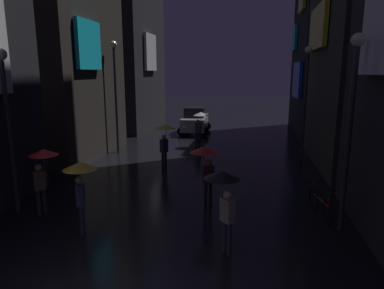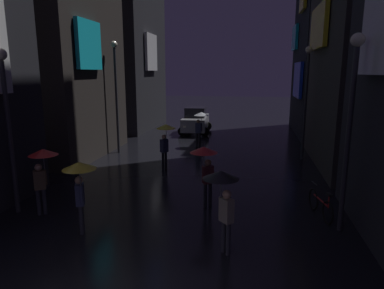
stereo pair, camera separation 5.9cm
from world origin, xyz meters
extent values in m
cube|color=#2D2826|center=(-7.50, 12.50, 7.06)|extent=(4.00, 7.01, 14.13)
cube|color=#19D8F2|center=(-5.35, 11.18, 5.71)|extent=(0.20, 2.26, 2.27)
cube|color=white|center=(-5.35, 21.23, 5.91)|extent=(0.20, 2.51, 2.69)
cube|color=yellow|center=(5.35, 13.50, 6.55)|extent=(0.20, 3.69, 2.01)
cube|color=black|center=(7.50, 22.05, 6.53)|extent=(4.00, 8.09, 13.07)
cube|color=#264CF9|center=(5.35, 20.36, 3.93)|extent=(0.20, 3.49, 2.36)
cube|color=#19D8F2|center=(5.35, 23.94, 7.02)|extent=(0.20, 2.57, 1.84)
cylinder|color=black|center=(-1.60, 10.34, 0.42)|extent=(0.12, 0.12, 0.85)
cylinder|color=black|center=(-1.51, 10.49, 0.42)|extent=(0.12, 0.12, 0.85)
cube|color=#333859|center=(-1.55, 10.42, 1.15)|extent=(0.37, 0.40, 0.60)
sphere|color=tan|center=(-1.55, 10.42, 1.56)|extent=(0.22, 0.22, 0.22)
cylinder|color=#333859|center=(-1.50, 10.60, 1.20)|extent=(0.09, 0.09, 0.50)
cylinder|color=slate|center=(-1.50, 10.60, 1.53)|extent=(0.02, 0.02, 0.77)
cone|color=yellow|center=(-1.50, 10.60, 2.02)|extent=(0.90, 0.90, 0.20)
cylinder|color=#2D2D38|center=(-2.25, 3.89, 0.42)|extent=(0.12, 0.12, 0.85)
cylinder|color=#2D2D38|center=(-2.18, 3.73, 0.42)|extent=(0.12, 0.12, 0.85)
cube|color=#333859|center=(-2.21, 3.81, 1.15)|extent=(0.34, 0.40, 0.60)
sphere|color=tan|center=(-2.21, 3.81, 1.56)|extent=(0.22, 0.22, 0.22)
cylinder|color=#333859|center=(-2.09, 3.67, 1.20)|extent=(0.09, 0.09, 0.50)
cylinder|color=slate|center=(-2.09, 3.67, 1.53)|extent=(0.02, 0.02, 0.77)
cone|color=yellow|center=(-2.09, 3.67, 2.02)|extent=(0.90, 0.90, 0.20)
cylinder|color=#2D2D38|center=(1.93, 3.35, 0.42)|extent=(0.12, 0.12, 0.85)
cylinder|color=#2D2D38|center=(1.81, 3.48, 0.42)|extent=(0.12, 0.12, 0.85)
cube|color=gray|center=(1.87, 3.42, 1.15)|extent=(0.39, 0.40, 0.60)
sphere|color=tan|center=(1.87, 3.42, 1.56)|extent=(0.22, 0.22, 0.22)
cylinder|color=gray|center=(1.71, 3.51, 1.20)|extent=(0.09, 0.09, 0.50)
cylinder|color=slate|center=(1.71, 3.51, 1.53)|extent=(0.02, 0.02, 0.77)
cone|color=black|center=(1.71, 3.51, 2.02)|extent=(0.90, 0.90, 0.20)
cylinder|color=#2D2D38|center=(-4.17, 4.72, 0.42)|extent=(0.12, 0.12, 0.85)
cylinder|color=#2D2D38|center=(-4.02, 4.83, 0.42)|extent=(0.12, 0.12, 0.85)
cube|color=brown|center=(-4.10, 4.77, 1.15)|extent=(0.40, 0.38, 0.60)
sphere|color=tan|center=(-4.10, 4.77, 1.56)|extent=(0.22, 0.22, 0.22)
cylinder|color=brown|center=(-3.98, 4.92, 1.20)|extent=(0.09, 0.09, 0.50)
cylinder|color=slate|center=(-3.98, 4.92, 1.53)|extent=(0.02, 0.02, 0.77)
cone|color=red|center=(-3.98, 4.92, 2.02)|extent=(0.90, 0.90, 0.20)
cylinder|color=black|center=(-0.91, 15.65, 0.42)|extent=(0.12, 0.12, 0.85)
cylinder|color=black|center=(-0.73, 15.65, 0.42)|extent=(0.12, 0.12, 0.85)
cube|color=#333859|center=(-0.82, 15.65, 1.15)|extent=(0.34, 0.22, 0.60)
sphere|color=#9E7051|center=(-0.82, 15.65, 1.56)|extent=(0.22, 0.22, 0.22)
cylinder|color=#333859|center=(-0.64, 15.70, 1.20)|extent=(0.09, 0.09, 0.50)
cylinder|color=slate|center=(-0.64, 15.70, 1.53)|extent=(0.02, 0.02, 0.77)
cone|color=silver|center=(-0.64, 15.70, 2.02)|extent=(0.90, 0.90, 0.20)
cylinder|color=black|center=(1.10, 6.34, 0.42)|extent=(0.12, 0.12, 0.85)
cylinder|color=black|center=(0.95, 6.24, 0.42)|extent=(0.12, 0.12, 0.85)
cube|color=#4C1E23|center=(1.03, 6.29, 1.15)|extent=(0.40, 0.37, 0.60)
sphere|color=#9E7051|center=(1.03, 6.29, 1.56)|extent=(0.22, 0.22, 0.22)
cylinder|color=#4C1E23|center=(0.90, 6.15, 1.20)|extent=(0.09, 0.09, 0.50)
cylinder|color=slate|center=(0.90, 6.15, 1.53)|extent=(0.02, 0.02, 0.77)
cone|color=red|center=(0.90, 6.15, 2.02)|extent=(0.90, 0.90, 0.20)
torus|color=black|center=(4.48, 6.73, 0.36)|extent=(0.22, 0.72, 0.72)
torus|color=black|center=(4.72, 5.66, 0.36)|extent=(0.22, 0.72, 0.72)
cylinder|color=red|center=(4.60, 6.20, 0.54)|extent=(0.27, 0.99, 0.05)
cylinder|color=red|center=(4.72, 5.66, 0.71)|extent=(0.04, 0.04, 0.40)
cube|color=black|center=(4.72, 5.66, 0.93)|extent=(0.17, 0.26, 0.06)
cylinder|color=black|center=(4.48, 6.73, 0.91)|extent=(0.13, 0.45, 0.03)
cube|color=#99999E|center=(-1.80, 20.49, 0.77)|extent=(1.94, 4.19, 0.90)
cube|color=black|center=(-1.80, 20.49, 1.57)|extent=(1.55, 1.93, 0.70)
cylinder|color=black|center=(-0.92, 19.21, 0.32)|extent=(0.65, 0.26, 0.64)
cylinder|color=black|center=(-2.53, 19.11, 0.32)|extent=(0.65, 0.26, 0.64)
cylinder|color=black|center=(-1.08, 21.87, 0.32)|extent=(0.65, 0.26, 0.64)
cylinder|color=black|center=(-2.69, 21.77, 0.32)|extent=(0.65, 0.26, 0.64)
cube|color=white|center=(-1.13, 18.45, 0.77)|extent=(0.20, 0.07, 0.14)
cube|color=white|center=(-2.23, 18.39, 0.77)|extent=(0.20, 0.07, 0.14)
cylinder|color=#2D2D33|center=(-5.00, 13.36, 2.86)|extent=(0.14, 0.14, 5.73)
sphere|color=#F9EFCC|center=(-5.00, 13.36, 5.91)|extent=(0.36, 0.36, 0.36)
cylinder|color=#2D2D33|center=(-5.00, 4.82, 2.40)|extent=(0.14, 0.14, 4.80)
sphere|color=#F9EFCC|center=(-5.00, 4.82, 4.98)|extent=(0.36, 0.36, 0.36)
cylinder|color=#2D2D33|center=(5.00, 13.66, 2.68)|extent=(0.14, 0.14, 5.36)
sphere|color=#F9EFCC|center=(5.00, 13.66, 5.54)|extent=(0.36, 0.36, 0.36)
cylinder|color=#2D2D33|center=(5.00, 5.30, 2.55)|extent=(0.14, 0.14, 5.09)
sphere|color=#F9EFCC|center=(5.00, 5.30, 5.27)|extent=(0.36, 0.36, 0.36)
camera|label=1|loc=(2.38, -4.46, 4.46)|focal=32.00mm
camera|label=2|loc=(2.44, -4.45, 4.46)|focal=32.00mm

